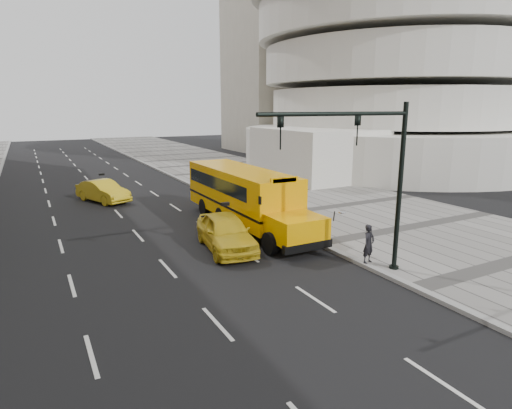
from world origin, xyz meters
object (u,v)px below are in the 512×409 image
taxi_far (103,191)px  pedestrian (369,244)px  taxi_near (226,232)px  school_bus (243,193)px  traffic_signal (372,169)px

taxi_far → pedestrian: bearing=-90.7°
taxi_near → pedestrian: 6.17m
school_bus → pedestrian: (1.65, -7.89, -0.84)m
taxi_near → pedestrian: pedestrian is taller
traffic_signal → taxi_far: bearing=109.2°
taxi_far → pedestrian: size_ratio=2.80×
traffic_signal → taxi_near: bearing=120.0°
school_bus → taxi_far: school_bus is taller
pedestrian → taxi_near: bearing=120.3°
taxi_near → traffic_signal: size_ratio=0.74×
pedestrian → traffic_signal: size_ratio=0.24×
school_bus → taxi_near: bearing=-126.9°
taxi_far → traffic_signal: 19.75m
school_bus → pedestrian: size_ratio=7.42×
school_bus → pedestrian: 8.11m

